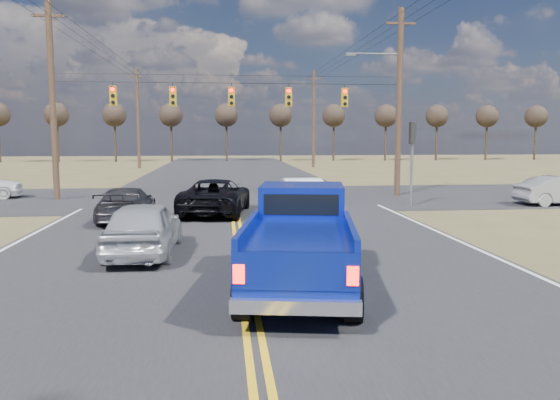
{
  "coord_description": "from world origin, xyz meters",
  "views": [
    {
      "loc": [
        -0.46,
        -10.93,
        3.28
      ],
      "look_at": [
        1.1,
        4.08,
        1.5
      ],
      "focal_mm": 35.0,
      "sensor_mm": 36.0,
      "label": 1
    }
  ],
  "objects": [
    {
      "name": "silver_suv",
      "position": [
        -2.67,
        4.21,
        0.76
      ],
      "size": [
        1.89,
        4.51,
        1.53
      ],
      "primitive_type": "imported",
      "rotation": [
        0.0,
        0.0,
        3.12
      ],
      "color": "#B0B3B9",
      "rests_on": "ground"
    },
    {
      "name": "signal_gantry",
      "position": [
        0.5,
        17.79,
        5.06
      ],
      "size": [
        19.6,
        4.83,
        10.0
      ],
      "color": "#473323",
      "rests_on": "ground"
    },
    {
      "name": "utility_poles",
      "position": [
        0.0,
        17.0,
        5.23
      ],
      "size": [
        19.6,
        58.32,
        10.0
      ],
      "color": "#473323",
      "rests_on": "ground"
    },
    {
      "name": "road_cross",
      "position": [
        0.0,
        18.0,
        0.0
      ],
      "size": [
        120.0,
        12.0,
        0.02
      ],
      "primitive_type": "cube",
      "color": "#28282B",
      "rests_on": "ground"
    },
    {
      "name": "treeline",
      "position": [
        0.0,
        26.96,
        5.7
      ],
      "size": [
        87.0,
        117.8,
        7.4
      ],
      "color": "#33261C",
      "rests_on": "ground"
    },
    {
      "name": "black_suv",
      "position": [
        -0.8,
        11.97,
        0.75
      ],
      "size": [
        3.26,
        5.68,
        1.49
      ],
      "primitive_type": "imported",
      "rotation": [
        0.0,
        0.0,
        2.99
      ],
      "color": "black",
      "rests_on": "ground"
    },
    {
      "name": "ground",
      "position": [
        0.0,
        0.0,
        0.0
      ],
      "size": [
        160.0,
        160.0,
        0.0
      ],
      "primitive_type": "plane",
      "color": "brown",
      "rests_on": "ground"
    },
    {
      "name": "white_car_queue",
      "position": [
        2.82,
        12.17,
        0.75
      ],
      "size": [
        1.68,
        4.6,
        1.51
      ],
      "primitive_type": "imported",
      "rotation": [
        0.0,
        0.0,
        3.16
      ],
      "color": "white",
      "rests_on": "ground"
    },
    {
      "name": "pickup_truck",
      "position": [
        1.16,
        0.42,
        1.04
      ],
      "size": [
        3.03,
        5.98,
        2.14
      ],
      "rotation": [
        0.0,
        0.0,
        -0.17
      ],
      "color": "black",
      "rests_on": "ground"
    },
    {
      "name": "road_main",
      "position": [
        0.0,
        10.0,
        0.0
      ],
      "size": [
        14.0,
        120.0,
        0.02
      ],
      "primitive_type": "cube",
      "color": "#28282B",
      "rests_on": "ground"
    },
    {
      "name": "dgrey_car_queue",
      "position": [
        -4.21,
        10.46,
        0.66
      ],
      "size": [
        1.9,
        4.57,
        1.32
      ],
      "primitive_type": "imported",
      "rotation": [
        0.0,
        0.0,
        3.15
      ],
      "color": "#2C2C30",
      "rests_on": "ground"
    }
  ]
}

